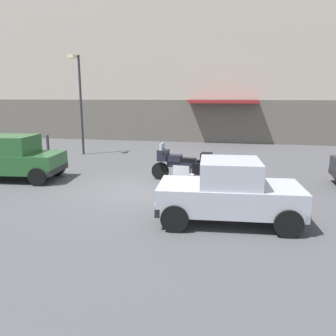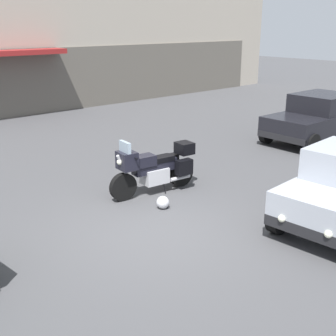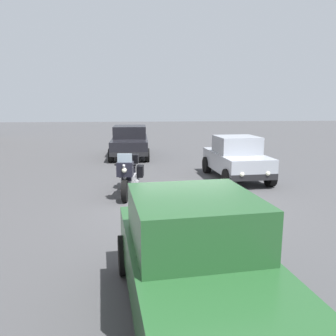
# 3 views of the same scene
# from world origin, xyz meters

# --- Properties ---
(ground_plane) EXTENTS (80.00, 80.00, 0.00)m
(ground_plane) POSITION_xyz_m (0.00, 0.00, 0.00)
(ground_plane) COLOR #424244
(building_facade_rear) EXTENTS (37.85, 3.40, 13.52)m
(building_facade_rear) POSITION_xyz_m (0.00, 13.37, 6.71)
(building_facade_rear) COLOR #A89E8E
(building_facade_rear) RESTS_ON ground
(motorcycle) EXTENTS (2.26, 0.85, 1.36)m
(motorcycle) POSITION_xyz_m (1.27, 1.54, 0.62)
(motorcycle) COLOR black
(motorcycle) RESTS_ON ground
(helmet) EXTENTS (0.28, 0.28, 0.28)m
(helmet) POSITION_xyz_m (0.79, 0.69, 0.14)
(helmet) COLOR silver
(helmet) RESTS_ON ground
(car_hatchback_near) EXTENTS (4.00, 2.16, 1.64)m
(car_hatchback_near) POSITION_xyz_m (-5.02, 0.54, 0.81)
(car_hatchback_near) COLOR #235128
(car_hatchback_near) RESTS_ON ground
(car_compact_side) EXTENTS (3.56, 1.93, 1.56)m
(car_compact_side) POSITION_xyz_m (3.00, -2.27, 0.77)
(car_compact_side) COLOR #9EA3AD
(car_compact_side) RESTS_ON ground
(streetlamp_curbside) EXTENTS (0.28, 0.94, 5.07)m
(streetlamp_curbside) POSITION_xyz_m (-4.81, 6.09, 3.06)
(streetlamp_curbside) COLOR #2D2D33
(streetlamp_curbside) RESTS_ON ground
(bollard_curbside) EXTENTS (0.16, 0.16, 0.93)m
(bollard_curbside) POSITION_xyz_m (-7.35, 7.01, 0.49)
(bollard_curbside) COLOR #333338
(bollard_curbside) RESTS_ON ground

